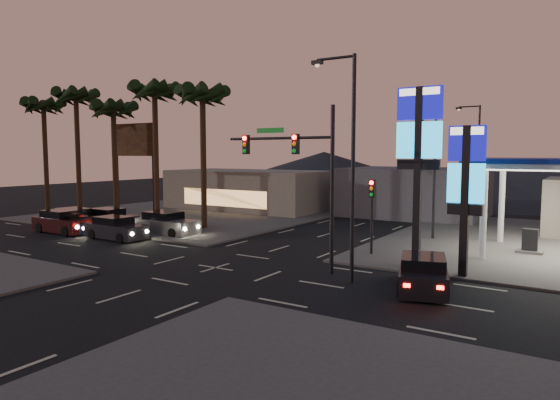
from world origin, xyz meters
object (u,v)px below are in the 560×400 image
Objects in this scene: car_lane_a_front at (116,229)px; car_lane_b_mid at (110,219)px; car_lane_a_rear at (72,224)px; suv_station at (423,274)px; pylon_sign_short at (466,178)px; car_lane_b_front at (166,224)px; car_lane_a_mid at (63,222)px; traffic_signal_mast at (300,164)px; car_lane_b_rear at (75,220)px; pylon_sign_tall at (419,140)px.

car_lane_a_front reaches higher than car_lane_b_mid.
car_lane_a_rear is 0.83× the size of suv_station.
car_lane_b_front is (-20.69, 1.68, -3.91)m from pylon_sign_short.
car_lane_a_mid is 1.01× the size of car_lane_b_front.
traffic_signal_mast is 15.60m from car_lane_a_front.
car_lane_a_rear is 0.80× the size of car_lane_b_rear.
pylon_sign_tall is 1.12× the size of traffic_signal_mast.
car_lane_b_rear is at bearing -164.96° from car_lane_b_front.
pylon_sign_tall reaches higher than car_lane_a_front.
car_lane_a_rear is 7.01m from car_lane_b_front.
pylon_sign_tall is 1.94× the size of car_lane_b_mid.
car_lane_a_front is 6.20m from car_lane_b_rear.
suv_station is at bearing -108.37° from pylon_sign_short.
car_lane_a_rear is 0.87× the size of car_lane_b_mid.
traffic_signal_mast reaches higher than car_lane_b_mid.
pylon_sign_tall reaches higher than traffic_signal_mast.
pylon_sign_short is 5.03m from suv_station.
car_lane_a_rear is (-26.97, -1.42, -4.05)m from pylon_sign_short.
car_lane_a_front is 5.49m from car_lane_b_mid.
car_lane_a_front is (-19.63, -2.49, -5.70)m from pylon_sign_tall.
pylon_sign_tall is 6.02m from traffic_signal_mast.
pylon_sign_short reaches higher than car_lane_a_front.
car_lane_a_front is at bearing -172.77° from pylon_sign_tall.
car_lane_a_mid is 7.69m from car_lane_b_front.
car_lane_b_front is 7.81m from car_lane_b_rear.
traffic_signal_mast is 1.65× the size of suv_station.
pylon_sign_short is at bearing 19.13° from traffic_signal_mast.
car_lane_a_mid is (-25.08, -2.72, -5.64)m from pylon_sign_tall.
traffic_signal_mast is 1.72× the size of car_lane_a_front.
car_lane_b_mid reaches higher than car_lane_a_rear.
car_lane_a_rear is 3.07m from car_lane_b_mid.
car_lane_b_front is (6.90, 3.40, -0.01)m from car_lane_a_mid.
pylon_sign_short is 7.69m from traffic_signal_mast.
car_lane_a_mid reaches higher than suv_station.
suv_station is (1.52, -3.95, -5.69)m from pylon_sign_tall.
suv_station is (-0.98, -2.95, -3.96)m from pylon_sign_short.
car_lane_b_mid is (0.93, 3.35, -0.06)m from car_lane_a_mid.
pylon_sign_tall is 20.59m from car_lane_a_front.
car_lane_b_front is at bearing 0.56° from car_lane_b_mid.
car_lane_a_rear is at bearing 26.00° from car_lane_a_mid.
pylon_sign_tall reaches higher than car_lane_b_mid.
car_lane_a_front is 0.92× the size of car_lane_b_rear.
car_lane_b_rear is at bearing 169.35° from car_lane_a_front.
car_lane_a_rear is (-4.84, 0.07, -0.09)m from car_lane_a_front.
car_lane_a_front is (-14.89, 1.02, -4.53)m from traffic_signal_mast.
car_lane_b_rear reaches higher than car_lane_b_mid.
car_lane_a_front is at bearing -176.15° from pylon_sign_short.
car_lane_b_front reaches higher than suv_station.
car_lane_a_rear is at bearing -153.70° from car_lane_b_front.
car_lane_b_front is (6.28, 3.11, 0.14)m from car_lane_a_rear.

